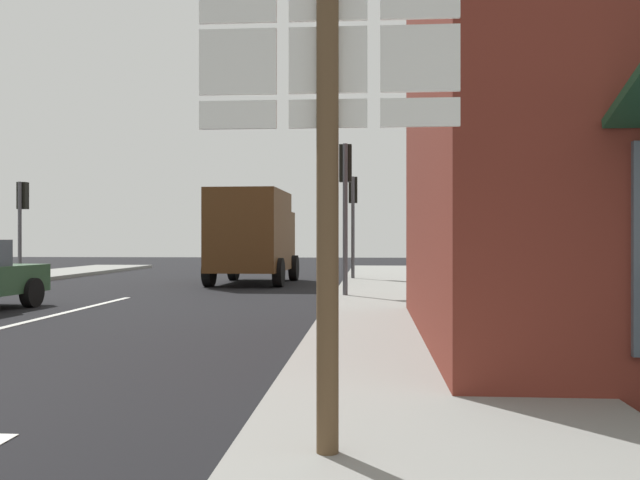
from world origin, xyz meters
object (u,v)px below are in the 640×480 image
route_sign_post (328,157)px  traffic_light_far_left (22,208)px  delivery_truck (253,234)px  traffic_light_near_right (345,185)px  traffic_light_far_right (353,204)px

route_sign_post → traffic_light_far_left: size_ratio=0.94×
delivery_truck → traffic_light_near_right: 6.90m
traffic_light_near_right → traffic_light_far_right: (0.00, 7.16, -0.10)m
delivery_truck → traffic_light_far_left: 7.78m
route_sign_post → traffic_light_far_left: 21.10m
delivery_truck → traffic_light_far_right: traffic_light_far_right is taller
delivery_truck → route_sign_post: (3.63, -18.23, 0.35)m
traffic_light_near_right → route_sign_post: bearing=-88.4°
route_sign_post → delivery_truck: bearing=101.2°
traffic_light_far_right → route_sign_post: bearing=-89.0°
delivery_truck → traffic_light_far_left: size_ratio=1.49×
traffic_light_far_left → traffic_light_far_right: traffic_light_far_right is taller
traffic_light_far_left → traffic_light_far_right: size_ratio=0.93×
delivery_truck → route_sign_post: route_sign_post is taller
traffic_light_near_right → traffic_light_far_left: bearing=153.4°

